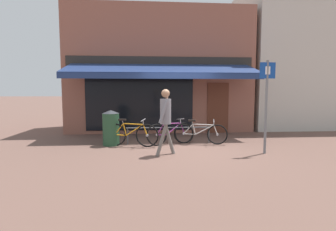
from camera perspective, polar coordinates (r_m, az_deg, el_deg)
ground_plane at (r=8.01m, az=3.35°, el=-7.36°), size 160.00×160.00×0.00m
shop_front at (r=12.30m, az=-1.90°, el=9.50°), size 7.94×4.73×5.31m
neighbour_building at (r=15.15m, az=27.76°, el=10.74°), size 6.45×4.00×6.68m
bike_rack_rail at (r=8.71m, az=0.16°, el=-3.22°), size 2.82×0.04×0.57m
bicycle_orange at (r=8.40m, az=-8.13°, el=-4.05°), size 1.76×0.64×0.88m
bicycle_purple at (r=8.65m, az=0.56°, el=-3.83°), size 1.65×0.78×0.87m
bicycle_silver at (r=8.75m, az=7.02°, el=-3.86°), size 1.76×0.65×0.82m
pedestrian_adult at (r=7.14m, az=-0.55°, el=0.38°), size 0.58×0.55×1.83m
litter_bin at (r=8.71m, az=-12.31°, el=-2.60°), size 0.54×0.54×1.15m
parking_sign at (r=7.78m, az=20.65°, el=3.72°), size 0.44×0.07×2.61m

